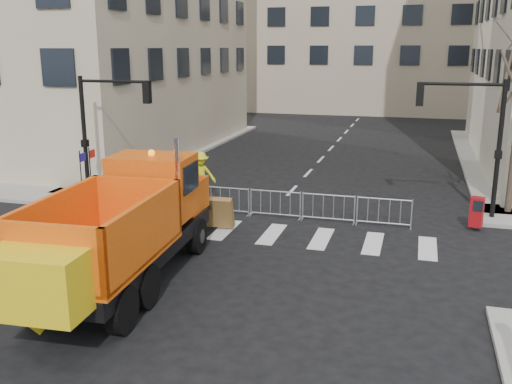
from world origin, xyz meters
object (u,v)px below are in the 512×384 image
(cop_c, at_px, (192,197))
(worker, at_px, (200,175))
(newspaper_box, at_px, (477,212))
(cop_a, at_px, (166,210))
(cop_b, at_px, (144,210))
(plow_truck, at_px, (122,226))

(cop_c, distance_m, worker, 3.20)
(cop_c, height_order, newspaper_box, cop_c)
(cop_a, xyz_separation_m, worker, (-0.56, 4.73, 0.22))
(cop_a, height_order, cop_b, cop_b)
(cop_b, xyz_separation_m, worker, (0.18, 4.95, 0.20))
(worker, bearing_deg, plow_truck, -112.17)
(worker, bearing_deg, cop_b, -122.37)
(plow_truck, relative_size, cop_a, 5.55)
(plow_truck, distance_m, cop_c, 6.11)
(plow_truck, height_order, worker, plow_truck)
(plow_truck, relative_size, cop_b, 5.43)
(plow_truck, bearing_deg, cop_a, 6.01)
(worker, xyz_separation_m, newspaper_box, (11.19, -1.01, -0.47))
(cop_c, bearing_deg, cop_b, 13.08)
(plow_truck, distance_m, newspaper_box, 12.84)
(cop_b, xyz_separation_m, newspaper_box, (11.38, 3.94, -0.27))
(plow_truck, relative_size, worker, 5.15)
(plow_truck, bearing_deg, worker, 4.57)
(plow_truck, distance_m, cop_b, 4.50)
(cop_a, relative_size, worker, 0.93)
(worker, distance_m, newspaper_box, 11.25)
(cop_c, bearing_deg, cop_a, 31.90)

